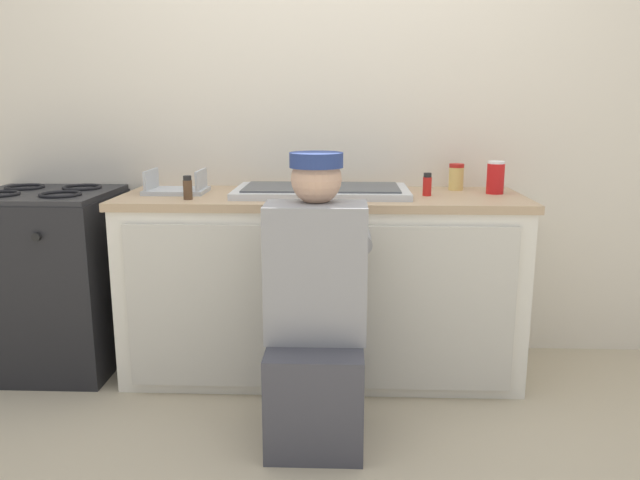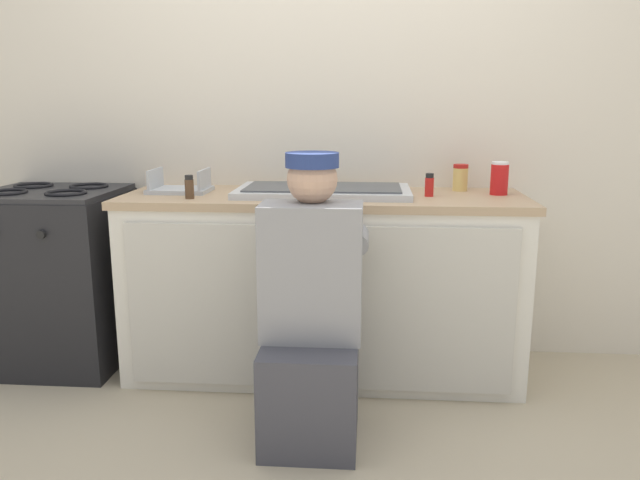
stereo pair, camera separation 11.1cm
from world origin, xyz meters
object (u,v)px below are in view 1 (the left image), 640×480
(plumber_person, at_px, (317,324))
(spice_bottle_red, at_px, (427,185))
(sink_double_basin, at_px, (322,190))
(stove_range, at_px, (50,280))
(dish_rack_tray, at_px, (176,188))
(spice_bottle_pepper, at_px, (188,188))
(condiment_jar, at_px, (456,177))
(soda_cup_red, at_px, (495,178))

(plumber_person, relative_size, spice_bottle_red, 10.52)
(plumber_person, bearing_deg, sink_double_basin, 90.33)
(stove_range, relative_size, dish_rack_tray, 3.17)
(spice_bottle_pepper, height_order, spice_bottle_red, same)
(plumber_person, xyz_separation_m, dish_rack_tray, (-0.69, 0.65, 0.43))
(dish_rack_tray, bearing_deg, sink_double_basin, -1.66)
(spice_bottle_pepper, xyz_separation_m, spice_bottle_red, (1.07, 0.16, 0.00))
(stove_range, relative_size, condiment_jar, 6.92)
(plumber_person, bearing_deg, spice_bottle_pepper, 142.56)
(sink_double_basin, distance_m, plumber_person, 0.76)
(plumber_person, distance_m, spice_bottle_pepper, 0.87)
(spice_bottle_pepper, height_order, soda_cup_red, soda_cup_red)
(dish_rack_tray, bearing_deg, stove_range, -178.02)
(stove_range, bearing_deg, plumber_person, -25.27)
(spice_bottle_pepper, distance_m, spice_bottle_red, 1.08)
(plumber_person, distance_m, soda_cup_red, 1.16)
(soda_cup_red, relative_size, dish_rack_tray, 0.54)
(plumber_person, relative_size, spice_bottle_pepper, 10.52)
(dish_rack_tray, bearing_deg, condiment_jar, 6.58)
(plumber_person, xyz_separation_m, condiment_jar, (0.65, 0.80, 0.47))
(dish_rack_tray, bearing_deg, soda_cup_red, 1.39)
(sink_double_basin, height_order, plumber_person, plumber_person)
(plumber_person, distance_m, spice_bottle_red, 0.90)
(sink_double_basin, relative_size, dish_rack_tray, 2.86)
(spice_bottle_pepper, distance_m, condiment_jar, 1.28)
(spice_bottle_red, relative_size, condiment_jar, 0.82)
(spice_bottle_pepper, distance_m, soda_cup_red, 1.41)
(stove_range, relative_size, spice_bottle_red, 8.44)
(stove_range, distance_m, spice_bottle_red, 1.87)
(soda_cup_red, bearing_deg, sink_double_basin, -176.03)
(soda_cup_red, distance_m, condiment_jar, 0.20)
(sink_double_basin, xyz_separation_m, spice_bottle_pepper, (-0.58, -0.18, 0.03))
(sink_double_basin, relative_size, spice_bottle_pepper, 7.62)
(plumber_person, height_order, dish_rack_tray, plumber_person)
(sink_double_basin, bearing_deg, stove_range, -179.91)
(sink_double_basin, height_order, spice_bottle_red, sink_double_basin)
(spice_bottle_pepper, relative_size, dish_rack_tray, 0.37)
(sink_double_basin, distance_m, spice_bottle_red, 0.49)
(spice_bottle_pepper, xyz_separation_m, condiment_jar, (1.23, 0.35, 0.01))
(sink_double_basin, relative_size, stove_range, 0.90)
(stove_range, height_order, soda_cup_red, soda_cup_red)
(sink_double_basin, height_order, stove_range, sink_double_basin)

